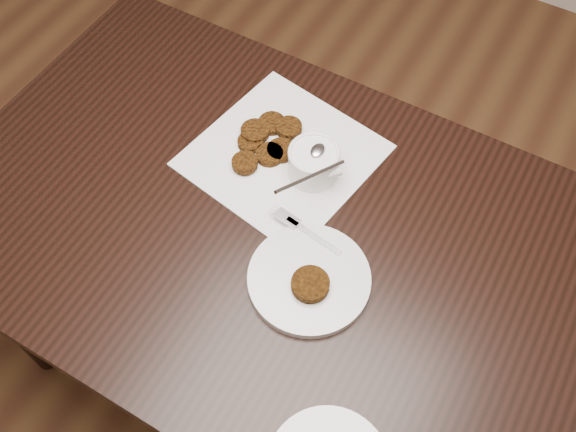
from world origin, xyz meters
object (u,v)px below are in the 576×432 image
Objects in this scene: napkin at (283,155)px; plate_with_patty at (309,277)px; table at (271,304)px; sauce_ramekin at (314,152)px.

plate_with_patty reaches higher than napkin.
napkin reaches higher than table.
table is 9.41× the size of sauce_ramekin.
sauce_ramekin is (0.07, -0.01, 0.07)m from napkin.
napkin is at bearing 109.40° from table.
plate_with_patty is at bearing -50.50° from napkin.
sauce_ramekin reaches higher than napkin.
sauce_ramekin is at bearing -7.39° from napkin.
napkin is 2.43× the size of sauce_ramekin.
plate_with_patty reaches higher than table.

